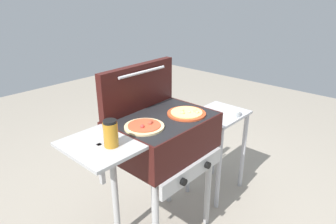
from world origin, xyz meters
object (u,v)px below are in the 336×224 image
Objects in this scene: pizza_cheese at (187,113)px; topping_bowl_near at (233,113)px; sauce_jar at (111,133)px; topping_bowl_far at (199,112)px; pizza_pepperoni at (144,126)px; prep_table at (217,136)px; grill at (162,139)px.

pizza_cheese reaches higher than topping_bowl_near.
sauce_jar reaches higher than topping_bowl_near.
sauce_jar reaches higher than pizza_cheese.
sauce_jar is 1.26× the size of topping_bowl_far.
prep_table is (0.84, 0.03, -0.39)m from pizza_pepperoni.
sauce_jar is (-0.26, -0.03, 0.06)m from pizza_pepperoni.
sauce_jar reaches higher than pizza_pepperoni.
sauce_jar reaches higher than grill.
grill is at bearing 152.19° from pizza_cheese.
pizza_pepperoni reaches higher than topping_bowl_near.
pizza_pepperoni is (-0.17, -0.02, 0.15)m from grill.
grill is at bearing 7.60° from pizza_pepperoni.
pizza_cheese is 0.66m from prep_table.
topping_bowl_far is at bearing 10.77° from pizza_pepperoni.
grill is 0.71m from prep_table.
topping_bowl_near is (0.55, -0.02, -0.16)m from pizza_cheese.
sauce_jar is (-0.58, 0.02, 0.06)m from pizza_cheese.
pizza_pepperoni is at bearing -178.17° from prep_table.
grill is 3.88× the size of pizza_cheese.
grill is 0.49m from sauce_jar.
topping_bowl_near is (0.70, -0.10, -0.01)m from grill.
sauce_jar is at bearing -176.85° from prep_table.
topping_bowl_far is (0.98, 0.17, -0.22)m from sauce_jar.
topping_bowl_far reaches higher than prep_table.
prep_table is at bearing 9.08° from pizza_cheese.
prep_table is 0.25m from topping_bowl_near.
grill is 1.32× the size of prep_table.
pizza_cheese is at bearing 177.66° from topping_bowl_near.
topping_bowl_far is (0.71, 0.14, -0.16)m from pizza_pepperoni.
pizza_pepperoni is 1.63× the size of sauce_jar.
pizza_cheese is at bearing -2.25° from sauce_jar.
pizza_cheese is 2.11× the size of topping_bowl_near.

